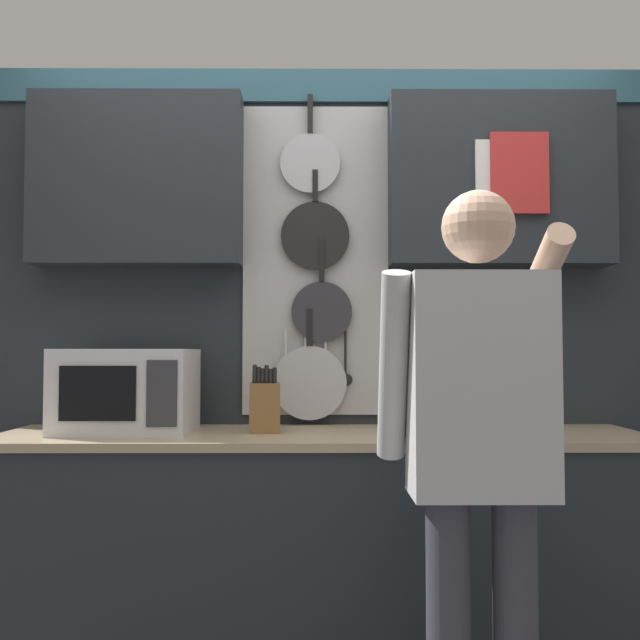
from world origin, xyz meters
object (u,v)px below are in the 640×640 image
at_px(knife_block, 265,406).
at_px(person, 479,433).
at_px(microwave, 127,390).
at_px(utensil_crock, 440,410).

bearing_deg(knife_block, person, -47.11).
relative_size(microwave, knife_block, 1.93).
distance_m(knife_block, person, 0.93).
height_order(microwave, utensil_crock, utensil_crock).
relative_size(microwave, person, 0.29).
height_order(microwave, person, person).
distance_m(utensil_crock, person, 0.68).
relative_size(utensil_crock, person, 0.21).
height_order(microwave, knife_block, microwave).
bearing_deg(person, microwave, 149.17).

